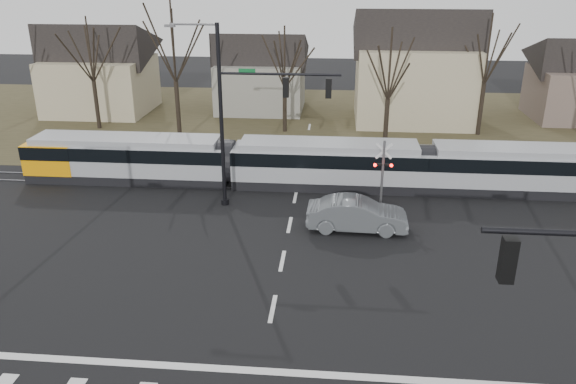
{
  "coord_description": "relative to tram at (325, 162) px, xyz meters",
  "views": [
    {
      "loc": [
        2.32,
        -17.18,
        12.82
      ],
      "look_at": [
        0.0,
        9.0,
        2.3
      ],
      "focal_mm": 35.0,
      "sensor_mm": 36.0,
      "label": 1
    }
  ],
  "objects": [
    {
      "name": "stop_line",
      "position": [
        -1.73,
        -17.8,
        -1.57
      ],
      "size": [
        28.0,
        0.35,
        0.01
      ],
      "primitive_type": "cube",
      "color": "silver",
      "rests_on": "ground"
    },
    {
      "name": "house_c",
      "position": [
        7.27,
        17.0,
        3.66
      ],
      "size": [
        10.8,
        8.64,
        10.1
      ],
      "color": "tan",
      "rests_on": "ground"
    },
    {
      "name": "house_a",
      "position": [
        -21.73,
        18.0,
        2.89
      ],
      "size": [
        9.72,
        8.64,
        8.6
      ],
      "color": "tan",
      "rests_on": "ground"
    },
    {
      "name": "rail_crossing_signal",
      "position": [
        3.27,
        -3.21,
        0.31
      ],
      "size": [
        1.08,
        0.36,
        4.0
      ],
      "color": "#59595B",
      "rests_on": "ground"
    },
    {
      "name": "ground",
      "position": [
        -1.73,
        -16.0,
        -1.57
      ],
      "size": [
        140.0,
        140.0,
        0.0
      ],
      "primitive_type": "plane",
      "color": "black"
    },
    {
      "name": "grass_verge",
      "position": [
        -1.73,
        16.0,
        -1.57
      ],
      "size": [
        140.0,
        28.0,
        0.01
      ],
      "primitive_type": "cube",
      "color": "#38331E",
      "rests_on": "ground"
    },
    {
      "name": "rail_pair",
      "position": [
        -1.73,
        -0.2,
        -1.54
      ],
      "size": [
        90.0,
        1.52,
        0.06
      ],
      "color": "#59595E",
      "rests_on": "ground"
    },
    {
      "name": "house_b",
      "position": [
        -6.73,
        20.0,
        2.4
      ],
      "size": [
        8.64,
        7.56,
        7.65
      ],
      "color": "gray",
      "rests_on": "ground"
    },
    {
      "name": "lane_dashes",
      "position": [
        -1.73,
        -0.0,
        -1.57
      ],
      "size": [
        0.18,
        30.0,
        0.01
      ],
      "color": "silver",
      "rests_on": "ground"
    },
    {
      "name": "tram",
      "position": [
        0.0,
        0.0,
        0.0
      ],
      "size": [
        38.05,
        2.83,
        2.88
      ],
      "color": "gray",
      "rests_on": "ground"
    },
    {
      "name": "signal_pole_far",
      "position": [
        -4.13,
        -3.5,
        4.13
      ],
      "size": [
        9.28,
        0.44,
        10.2
      ],
      "color": "black",
      "rests_on": "ground"
    },
    {
      "name": "sedan",
      "position": [
        1.83,
        -6.25,
        -0.71
      ],
      "size": [
        2.09,
        5.33,
        1.72
      ],
      "primitive_type": "imported",
      "rotation": [
        0.0,
        0.0,
        1.55
      ],
      "color": "#585C60",
      "rests_on": "ground"
    },
    {
      "name": "tree_row",
      "position": [
        0.27,
        10.0,
        3.43
      ],
      "size": [
        59.2,
        7.2,
        10.0
      ],
      "color": "black",
      "rests_on": "ground"
    }
  ]
}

